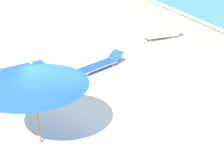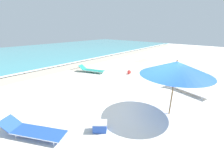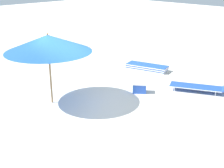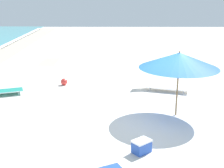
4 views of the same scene
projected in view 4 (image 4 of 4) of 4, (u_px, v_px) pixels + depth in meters
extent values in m
cube|color=silver|center=(150.00, 124.00, 10.63)|extent=(60.00, 60.00, 0.16)
cube|color=#AFA492|center=(49.00, 62.00, 19.75)|extent=(2.48, 1.06, 0.00)
cylinder|color=#9E7547|center=(177.00, 88.00, 10.94)|extent=(0.06, 0.06, 2.01)
cone|color=blue|center=(179.00, 60.00, 10.66)|extent=(2.76, 2.76, 0.53)
cylinder|color=#163D95|center=(179.00, 68.00, 10.73)|extent=(2.68, 2.68, 0.01)
sphere|color=#9E7547|center=(180.00, 52.00, 10.57)|extent=(0.07, 0.07, 0.07)
cube|color=white|center=(167.00, 87.00, 13.88)|extent=(1.12, 1.98, 0.03)
cylinder|color=silver|center=(166.00, 89.00, 13.61)|extent=(0.58, 1.82, 0.03)
cylinder|color=silver|center=(168.00, 85.00, 14.16)|extent=(0.58, 1.82, 0.03)
cube|color=white|center=(142.00, 81.00, 14.16)|extent=(0.68, 0.58, 0.38)
cylinder|color=silver|center=(184.00, 92.00, 13.47)|extent=(0.03, 0.03, 0.16)
cylinder|color=silver|center=(185.00, 89.00, 13.93)|extent=(0.03, 0.03, 0.16)
cylinder|color=silver|center=(150.00, 89.00, 13.89)|extent=(0.03, 0.03, 0.16)
cylinder|color=silver|center=(152.00, 86.00, 14.35)|extent=(0.03, 0.03, 0.16)
cube|color=#1E8475|center=(2.00, 91.00, 13.33)|extent=(1.14, 1.80, 0.03)
cylinder|color=silver|center=(2.00, 93.00, 13.06)|extent=(0.60, 1.61, 0.03)
cylinder|color=silver|center=(2.00, 89.00, 13.60)|extent=(0.60, 1.61, 0.03)
cylinder|color=silver|center=(19.00, 93.00, 13.34)|extent=(0.03, 0.03, 0.16)
cylinder|color=silver|center=(18.00, 90.00, 13.80)|extent=(0.03, 0.03, 0.16)
sphere|color=red|center=(64.00, 82.00, 14.79)|extent=(0.32, 0.32, 0.32)
cube|color=blue|center=(142.00, 147.00, 8.56)|extent=(0.57, 0.59, 0.32)
cube|color=white|center=(142.00, 141.00, 8.50)|extent=(0.59, 0.61, 0.05)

